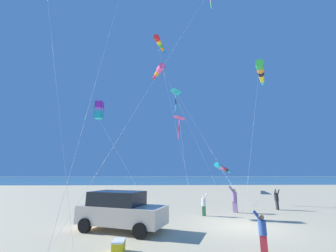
{
  "coord_description": "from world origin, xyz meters",
  "views": [
    {
      "loc": [
        11.96,
        -4.36,
        2.69
      ],
      "look_at": [
        -8.41,
        -3.55,
        7.42
      ],
      "focal_mm": 22.46,
      "sensor_mm": 36.0,
      "label": 1
    }
  ],
  "objects": [
    {
      "name": "kite_windsock_long_streamer_left",
      "position": [
        -22.33,
        5.87,
        3.74
      ],
      "size": [
        19.87,
        5.33,
        4.53
      ],
      "color": "#1EB7C6",
      "rests_on": "ground_plane"
    },
    {
      "name": "person_child_grey_jacket",
      "position": [
        -2.95,
        -1.33,
        0.79
      ],
      "size": [
        0.38,
        0.47,
        1.46
      ],
      "color": "#3D7F51",
      "rests_on": "ground_plane"
    },
    {
      "name": "ground_plane",
      "position": [
        0.0,
        0.0,
        0.0
      ],
      "size": [
        600.0,
        600.0,
        0.0
      ],
      "primitive_type": "plane",
      "color": "#C6B58C"
    },
    {
      "name": "kite_windsock_long_streamer_right",
      "position": [
        -12.86,
        -4.53,
        15.8
      ],
      "size": [
        9.3,
        6.65,
        16.2
      ],
      "color": "#EF4C93",
      "rests_on": "ground_plane"
    },
    {
      "name": "kite_delta_rainbow_low_near",
      "position": [
        -16.82,
        -2.04,
        14.52
      ],
      "size": [
        15.72,
        4.54,
        14.89
      ],
      "color": "#1EB7C6",
      "rests_on": "ground_plane"
    },
    {
      "name": "cooler_box",
      "position": [
        3.68,
        -5.78,
        0.21
      ],
      "size": [
        0.62,
        0.42,
        0.42
      ],
      "color": "yellow",
      "rests_on": "ground_plane"
    },
    {
      "name": "kite_delta_yellow_midlevel",
      "position": [
        -10.15,
        -2.22,
        8.73
      ],
      "size": [
        6.9,
        1.75,
        9.04
      ],
      "color": "#EF4C93",
      "rests_on": "ground_plane"
    },
    {
      "name": "kite_box_magenta_far_left",
      "position": [
        -4.93,
        -9.42,
        7.9
      ],
      "size": [
        6.14,
        5.53,
        8.64
      ],
      "color": "purple",
      "rests_on": "ground_plane"
    },
    {
      "name": "kite_windsock_blue_topmost",
      "position": [
        -8.44,
        6.53,
        13.59
      ],
      "size": [
        8.45,
        6.94,
        13.98
      ],
      "color": "green",
      "rests_on": "ground_plane"
    },
    {
      "name": "parked_car",
      "position": [
        0.65,
        -6.28,
        0.95
      ],
      "size": [
        3.32,
        4.68,
        1.85
      ],
      "color": "beige",
      "rests_on": "ground_plane"
    },
    {
      "name": "person_child_green_jacket",
      "position": [
        3.98,
        -0.68,
        0.77
      ],
      "size": [
        0.45,
        0.5,
        1.41
      ],
      "color": "#B72833",
      "rests_on": "ground_plane"
    },
    {
      "name": "person_bystander_far",
      "position": [
        -5.15,
        4.93,
        0.85
      ],
      "size": [
        0.46,
        0.36,
        1.56
      ],
      "color": "#232328",
      "rests_on": "ground_plane"
    },
    {
      "name": "person_adult_flyer",
      "position": [
        -4.05,
        1.16,
        1.01
      ],
      "size": [
        0.62,
        0.67,
        1.85
      ],
      "color": "#8E6B9E",
      "rests_on": "ground_plane"
    },
    {
      "name": "kite_windsock_striped_overhead",
      "position": [
        -12.86,
        -4.55,
        19.86
      ],
      "size": [
        10.97,
        3.56,
        20.38
      ],
      "color": "red",
      "rests_on": "ground_plane"
    },
    {
      "name": "ocean_water_strip",
      "position": [
        -165.0,
        0.0,
        0.0
      ],
      "size": [
        240.0,
        600.0,
        0.01
      ],
      "primitive_type": "cube",
      "color": "#386B84",
      "rests_on": "ground_plane"
    }
  ]
}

